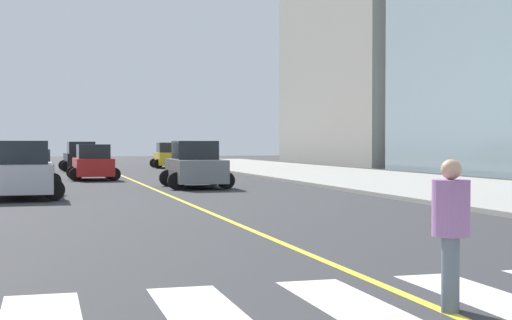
{
  "coord_description": "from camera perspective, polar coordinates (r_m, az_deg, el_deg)",
  "views": [
    {
      "loc": [
        -4.44,
        -4.06,
        1.95
      ],
      "look_at": [
        4.18,
        26.8,
        1.24
      ],
      "focal_mm": 53.18,
      "sensor_mm": 36.0,
      "label": 1
    }
  ],
  "objects": [
    {
      "name": "crosswalk_paint",
      "position": [
        9.4,
        13.2,
        -10.7
      ],
      "size": [
        13.5,
        4.0,
        0.01
      ],
      "color": "silver",
      "rests_on": "ground"
    },
    {
      "name": "lane_divider_paint",
      "position": [
        44.32,
        -9.85,
        -1.26
      ],
      "size": [
        0.16,
        80.0,
        0.01
      ],
      "primitive_type": "cube",
      "color": "yellow",
      "rests_on": "ground"
    },
    {
      "name": "car_green_sixth",
      "position": [
        33.7,
        -16.48,
        -0.75
      ],
      "size": [
        2.46,
        3.84,
        1.69
      ],
      "rotation": [
        0.0,
        0.0,
        -0.04
      ],
      "color": "#236B42",
      "rests_on": "ground"
    },
    {
      "name": "car_black_fifth",
      "position": [
        54.01,
        -13.05,
        0.19
      ],
      "size": [
        2.97,
        4.66,
        2.05
      ],
      "rotation": [
        0.0,
        0.0,
        0.04
      ],
      "color": "black",
      "rests_on": "ground"
    },
    {
      "name": "car_yellow_fourth",
      "position": [
        59.94,
        -6.56,
        0.3
      ],
      "size": [
        2.88,
        4.52,
        1.99
      ],
      "rotation": [
        0.0,
        0.0,
        3.11
      ],
      "color": "gold",
      "rests_on": "ground"
    },
    {
      "name": "car_red_third",
      "position": [
        41.12,
        -12.17,
        -0.24
      ],
      "size": [
        2.69,
        4.26,
        1.89
      ],
      "rotation": [
        0.0,
        0.0,
        0.02
      ],
      "color": "red",
      "rests_on": "ground"
    },
    {
      "name": "car_silver_second",
      "position": [
        27.89,
        -17.17,
        -0.84
      ],
      "size": [
        2.86,
        4.56,
        2.03
      ],
      "rotation": [
        0.0,
        0.0,
        0.01
      ],
      "color": "#B7B7BC",
      "rests_on": "ground"
    },
    {
      "name": "pedestrian_crossing",
      "position": [
        9.07,
        14.44,
        -4.96
      ],
      "size": [
        0.44,
        0.44,
        1.77
      ],
      "rotation": [
        0.0,
        0.0,
        4.14
      ],
      "color": "slate",
      "rests_on": "ground"
    },
    {
      "name": "car_gray_nearest",
      "position": [
        33.34,
        -4.58,
        -0.43
      ],
      "size": [
        2.93,
        4.63,
        2.05
      ],
      "rotation": [
        0.0,
        0.0,
        3.12
      ],
      "color": "slate",
      "rests_on": "ground"
    },
    {
      "name": "parking_garage_concrete",
      "position": [
        75.15,
        11.28,
        11.32
      ],
      "size": [
        18.0,
        24.0,
        30.18
      ],
      "primitive_type": "cube",
      "color": "#9E9B93",
      "rests_on": "ground"
    }
  ]
}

